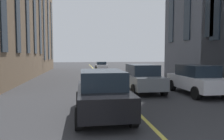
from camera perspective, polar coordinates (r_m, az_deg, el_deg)
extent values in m
cube|color=#D8C64C|center=(17.52, -0.53, -4.16)|extent=(80.00, 0.16, 0.01)
cube|color=slate|center=(14.43, 8.14, -2.86)|extent=(4.70, 1.95, 0.80)
cube|color=#19232D|center=(14.36, 8.17, 0.11)|extent=(2.59, 1.72, 0.70)
cylinder|color=black|center=(15.74, 3.21, -3.72)|extent=(0.76, 0.27, 0.76)
cylinder|color=black|center=(16.22, 9.71, -3.54)|extent=(0.76, 0.27, 0.76)
cylinder|color=black|center=(12.75, 6.11, -5.56)|extent=(0.76, 0.27, 0.76)
cylinder|color=black|center=(13.35, 13.93, -5.23)|extent=(0.76, 0.27, 0.76)
cube|color=silver|center=(14.45, 22.05, -3.10)|extent=(4.70, 1.95, 0.80)
cube|color=#19232D|center=(14.38, 22.12, -0.13)|extent=(2.58, 1.72, 0.70)
cylinder|color=black|center=(15.43, 16.05, -4.03)|extent=(0.76, 0.27, 0.76)
cylinder|color=black|center=(16.30, 22.05, -3.74)|extent=(0.76, 0.27, 0.76)
cylinder|color=black|center=(12.72, 21.94, -5.86)|extent=(0.76, 0.27, 0.76)
cube|color=black|center=(8.70, -2.79, -7.38)|extent=(4.70, 1.95, 0.80)
cube|color=#19232D|center=(8.58, -2.81, -2.47)|extent=(2.59, 1.72, 0.70)
cylinder|color=black|center=(7.47, 5.83, -12.48)|extent=(0.76, 0.27, 0.76)
cylinder|color=black|center=(7.25, -9.04, -13.03)|extent=(0.76, 0.27, 0.76)
cylinder|color=black|center=(10.41, 1.50, -7.72)|extent=(0.76, 0.27, 0.76)
cylinder|color=black|center=(10.25, -8.95, -7.95)|extent=(0.76, 0.27, 0.76)
cube|color=silver|center=(36.85, -2.99, 1.06)|extent=(4.40, 1.80, 0.55)
cube|color=#19232D|center=(36.60, -2.96, 1.87)|extent=(1.85, 1.58, 0.50)
cylinder|color=black|center=(38.23, -4.49, 0.75)|extent=(0.64, 0.22, 0.64)
cylinder|color=black|center=(38.40, -1.92, 0.78)|extent=(0.64, 0.22, 0.64)
cylinder|color=black|center=(35.34, -4.14, 0.48)|extent=(0.64, 0.22, 0.64)
cylinder|color=black|center=(35.52, -1.36, 0.51)|extent=(0.64, 0.22, 0.64)
cube|color=#846B51|center=(36.92, -25.72, 10.03)|extent=(11.90, 11.07, 13.22)
cube|color=#19232D|center=(31.86, -18.02, 11.73)|extent=(1.10, 0.10, 10.05)
cube|color=#19232D|center=(35.75, -16.98, 10.89)|extent=(1.10, 0.10, 10.05)
cube|color=#19232D|center=(39.66, -16.15, 10.21)|extent=(1.10, 0.10, 10.05)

